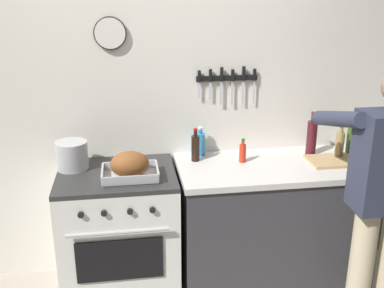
# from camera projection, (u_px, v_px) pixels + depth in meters

# --- Properties ---
(wall_back) EXTENTS (6.00, 0.13, 2.60)m
(wall_back) POSITION_uv_depth(u_px,v_px,m) (145.00, 98.00, 3.20)
(wall_back) COLOR white
(wall_back) RESTS_ON ground
(counter_block) EXTENTS (2.03, 0.65, 0.90)m
(counter_block) POSITION_uv_depth(u_px,v_px,m) (320.00, 218.00, 3.31)
(counter_block) COLOR #38383D
(counter_block) RESTS_ON ground
(stove) EXTENTS (0.76, 0.67, 0.90)m
(stove) POSITION_uv_depth(u_px,v_px,m) (120.00, 234.00, 3.11)
(stove) COLOR white
(stove) RESTS_ON ground
(person_cook) EXTENTS (0.51, 0.63, 1.66)m
(person_cook) POSITION_uv_depth(u_px,v_px,m) (384.00, 191.00, 2.58)
(person_cook) COLOR #C6B793
(person_cook) RESTS_ON ground
(roasting_pan) EXTENTS (0.35, 0.26, 0.18)m
(roasting_pan) POSITION_uv_depth(u_px,v_px,m) (130.00, 166.00, 2.86)
(roasting_pan) COLOR #B7B7BC
(roasting_pan) RESTS_ON stove
(stock_pot) EXTENTS (0.21, 0.21, 0.19)m
(stock_pot) POSITION_uv_depth(u_px,v_px,m) (72.00, 155.00, 3.00)
(stock_pot) COLOR #B7B7BC
(stock_pot) RESTS_ON stove
(cutting_board) EXTENTS (0.36, 0.24, 0.02)m
(cutting_board) POSITION_uv_depth(u_px,v_px,m) (335.00, 161.00, 3.14)
(cutting_board) COLOR tan
(cutting_board) RESTS_ON counter_block
(bottle_olive_oil) EXTENTS (0.07, 0.07, 0.31)m
(bottle_olive_oil) POSITION_uv_depth(u_px,v_px,m) (352.00, 137.00, 3.25)
(bottle_olive_oil) COLOR #385623
(bottle_olive_oil) RESTS_ON counter_block
(bottle_dish_soap) EXTENTS (0.07, 0.07, 0.21)m
(bottle_dish_soap) POSITION_uv_depth(u_px,v_px,m) (200.00, 144.00, 3.25)
(bottle_dish_soap) COLOR #338CCC
(bottle_dish_soap) RESTS_ON counter_block
(bottle_wine_red) EXTENTS (0.07, 0.07, 0.31)m
(bottle_wine_red) POSITION_uv_depth(u_px,v_px,m) (312.00, 137.00, 3.25)
(bottle_wine_red) COLOR #47141E
(bottle_wine_red) RESTS_ON counter_block
(bottle_hot_sauce) EXTENTS (0.05, 0.05, 0.17)m
(bottle_hot_sauce) POSITION_uv_depth(u_px,v_px,m) (243.00, 152.00, 3.13)
(bottle_hot_sauce) COLOR red
(bottle_hot_sauce) RESTS_ON counter_block
(bottle_soy_sauce) EXTENTS (0.06, 0.06, 0.23)m
(bottle_soy_sauce) POSITION_uv_depth(u_px,v_px,m) (195.00, 147.00, 3.14)
(bottle_soy_sauce) COLOR black
(bottle_soy_sauce) RESTS_ON counter_block
(bottle_vinegar) EXTENTS (0.06, 0.06, 0.24)m
(bottle_vinegar) POSITION_uv_depth(u_px,v_px,m) (340.00, 144.00, 3.18)
(bottle_vinegar) COLOR #997F4C
(bottle_vinegar) RESTS_ON counter_block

